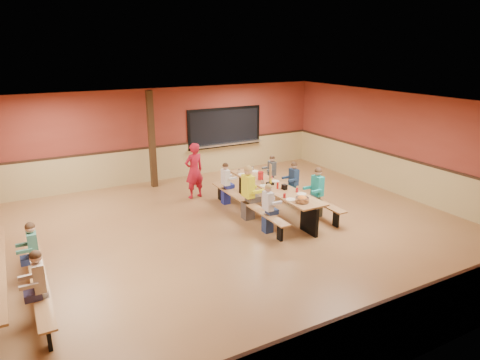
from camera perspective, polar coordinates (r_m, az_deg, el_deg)
ground at (r=10.09m, az=-2.47°, el=-7.51°), size 12.00×12.00×0.00m
room_envelope at (r=9.82m, az=-2.52°, el=-3.85°), size 12.04×10.04×3.02m
kitchen_pass_through at (r=15.01m, az=-2.03°, el=6.79°), size 2.78×0.28×1.38m
structural_post at (r=13.48m, az=-11.68°, el=5.27°), size 0.18×0.18×3.00m
cafeteria_table_main at (r=11.35m, az=4.51°, el=-1.79°), size 1.91×3.70×0.74m
seated_child_white_left at (r=10.10m, az=3.74°, el=-3.84°), size 0.36×0.29×1.19m
seated_adult_yellow at (r=10.83m, az=1.08°, el=-1.77°), size 0.45×0.37×1.38m
seated_child_grey_left at (r=11.92m, az=-1.93°, el=-0.51°), size 0.35×0.28×1.17m
seated_child_teal_right at (r=11.18m, az=10.25°, el=-1.66°), size 0.41×0.34×1.29m
seated_child_navy_right at (r=11.98m, az=7.15°, el=-0.47°), size 0.36×0.30×1.20m
seated_child_char_right at (r=12.87m, az=4.26°, el=0.73°), size 0.33×0.27×1.14m
seated_child_green_sec at (r=8.82m, az=-25.76°, el=-8.86°), size 0.37×0.30×1.21m
seated_child_tan_sec at (r=7.63m, az=-25.08°, el=-12.82°), size 0.38×0.31×1.23m
standing_woman at (r=12.41m, az=-6.13°, el=1.25°), size 0.65×0.48×1.63m
punch_pitcher at (r=11.76m, az=2.76°, el=0.59°), size 0.16×0.16×0.22m
chip_bowl at (r=10.14m, az=8.29°, el=-2.58°), size 0.32×0.32×0.15m
napkin_dispenser at (r=11.00m, az=5.95°, el=-0.93°), size 0.10×0.14×0.13m
condiment_mustard at (r=11.30m, az=4.13°, el=-0.27°), size 0.06×0.06×0.17m
condiment_ketchup at (r=11.04m, az=5.04°, el=-0.73°), size 0.06×0.06×0.17m
table_paddle at (r=11.34m, az=4.05°, el=0.06°), size 0.16×0.16×0.56m
place_settings at (r=11.27m, az=4.54°, el=-0.50°), size 0.65×3.30×0.11m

